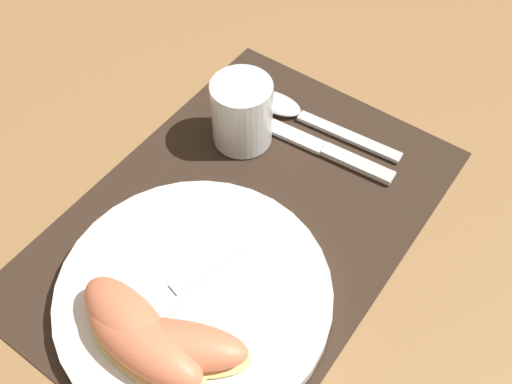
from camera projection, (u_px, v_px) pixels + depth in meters
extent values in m
plane|color=#A37547|center=(240.00, 223.00, 0.62)|extent=(3.00, 3.00, 0.00)
cube|color=#38281E|center=(240.00, 222.00, 0.62)|extent=(0.46, 0.31, 0.00)
cylinder|color=white|center=(194.00, 295.00, 0.56)|extent=(0.26, 0.26, 0.02)
cylinder|color=silver|center=(242.00, 113.00, 0.66)|extent=(0.07, 0.07, 0.08)
cylinder|color=#F9AD19|center=(242.00, 127.00, 0.68)|extent=(0.06, 0.06, 0.03)
cube|color=silver|center=(358.00, 164.00, 0.66)|extent=(0.02, 0.09, 0.01)
cube|color=silver|center=(275.00, 127.00, 0.69)|extent=(0.03, 0.13, 0.01)
cube|color=silver|center=(349.00, 136.00, 0.69)|extent=(0.02, 0.13, 0.01)
ellipsoid|color=silver|center=(276.00, 103.00, 0.71)|extent=(0.04, 0.07, 0.01)
cube|color=silver|center=(220.00, 259.00, 0.57)|extent=(0.11, 0.04, 0.00)
cube|color=silver|center=(141.00, 314.00, 0.54)|extent=(0.07, 0.04, 0.00)
ellipsoid|color=#F4DB84|center=(132.00, 331.00, 0.52)|extent=(0.07, 0.12, 0.01)
ellipsoid|color=#F4845B|center=(129.00, 324.00, 0.51)|extent=(0.07, 0.12, 0.04)
ellipsoid|color=#F4DB84|center=(147.00, 351.00, 0.51)|extent=(0.05, 0.13, 0.01)
ellipsoid|color=#F4845B|center=(144.00, 344.00, 0.50)|extent=(0.05, 0.12, 0.04)
ellipsoid|color=#F4DB84|center=(175.00, 351.00, 0.51)|extent=(0.10, 0.14, 0.01)
ellipsoid|color=#F4845B|center=(173.00, 344.00, 0.50)|extent=(0.10, 0.13, 0.03)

